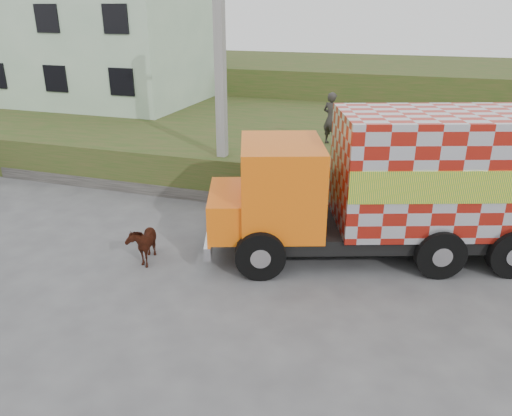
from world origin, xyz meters
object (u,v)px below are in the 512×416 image
(utility_pole, at_px, (221,78))
(pedestrian, at_px, (331,118))
(cow, at_px, (143,242))
(cargo_truck, at_px, (393,184))

(utility_pole, height_order, pedestrian, utility_pole)
(utility_pole, relative_size, cow, 6.40)
(cargo_truck, xyz_separation_m, cow, (-5.97, -2.43, -1.42))
(pedestrian, bearing_deg, cow, 90.64)
(utility_pole, relative_size, pedestrian, 4.26)
(cargo_truck, relative_size, cow, 7.12)
(cow, xyz_separation_m, pedestrian, (3.39, 7.69, 1.91))
(utility_pole, xyz_separation_m, pedestrian, (3.14, 2.72, -1.64))
(utility_pole, xyz_separation_m, cargo_truck, (5.72, -2.54, -2.12))
(utility_pole, height_order, cargo_truck, utility_pole)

